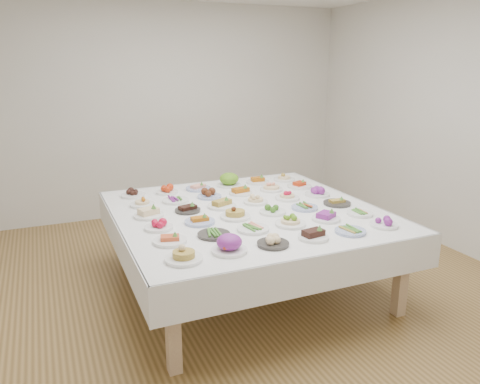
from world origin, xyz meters
name	(u,v)px	position (x,y,z in m)	size (l,w,h in m)	color
room_envelope	(244,86)	(0.00, 0.00, 1.83)	(5.02, 5.02, 2.81)	olive
display_table	(247,217)	(-0.01, -0.09, 0.69)	(2.29, 2.29, 0.75)	white
dish_0	(184,251)	(-0.85, -0.94, 0.81)	(0.25, 0.25, 0.14)	white
dish_1	(229,242)	(-0.51, -0.92, 0.82)	(0.26, 0.26, 0.15)	white
dish_2	(273,241)	(-0.18, -0.93, 0.79)	(0.23, 0.23, 0.09)	#2E2C29
dish_3	(313,233)	(0.16, -0.93, 0.79)	(0.23, 0.23, 0.10)	white
dish_4	(350,230)	(0.49, -0.94, 0.77)	(0.24, 0.24, 0.05)	#4C66B2
dish_5	(384,221)	(0.83, -0.92, 0.79)	(0.22, 0.22, 0.10)	white
dish_6	(170,238)	(-0.85, -0.58, 0.79)	(0.25, 0.25, 0.10)	white
dish_7	(214,233)	(-0.51, -0.59, 0.78)	(0.24, 0.24, 0.06)	#2E2C29
dish_8	(253,228)	(-0.18, -0.59, 0.77)	(0.25, 0.25, 0.06)	white
dish_9	(290,218)	(0.15, -0.60, 0.81)	(0.25, 0.25, 0.13)	white
dish_10	(326,215)	(0.49, -0.60, 0.79)	(0.23, 0.23, 0.10)	white
dish_11	(360,213)	(0.84, -0.60, 0.77)	(0.22, 0.22, 0.05)	white
dish_12	(159,224)	(-0.85, -0.26, 0.79)	(0.22, 0.22, 0.10)	white
dish_13	(200,219)	(-0.51, -0.26, 0.79)	(0.25, 0.25, 0.10)	#4C66B2
dish_14	(235,211)	(-0.19, -0.25, 0.81)	(0.26, 0.26, 0.14)	white
dish_15	(273,208)	(0.16, -0.26, 0.79)	(0.23, 0.23, 0.10)	white
dish_16	(305,206)	(0.48, -0.26, 0.77)	(0.24, 0.24, 0.06)	#4C66B2
dish_17	(337,201)	(0.83, -0.26, 0.79)	(0.25, 0.25, 0.10)	#2E2C29
dish_18	(148,211)	(-0.86, 0.07, 0.80)	(0.25, 0.25, 0.12)	white
dish_19	(188,207)	(-0.51, 0.08, 0.79)	(0.22, 0.22, 0.10)	#2E2C29
dish_20	(222,202)	(-0.18, 0.08, 0.80)	(0.26, 0.26, 0.11)	white
dish_21	(256,197)	(0.15, 0.08, 0.81)	(0.22, 0.22, 0.12)	white
dish_22	(287,194)	(0.49, 0.08, 0.81)	(0.23, 0.23, 0.12)	white
dish_23	(317,190)	(0.83, 0.07, 0.80)	(0.24, 0.24, 0.11)	white
dish_24	(142,201)	(-0.84, 0.41, 0.79)	(0.22, 0.22, 0.11)	white
dish_25	(176,199)	(-0.52, 0.42, 0.77)	(0.25, 0.25, 0.06)	white
dish_26	(209,193)	(-0.18, 0.43, 0.80)	(0.23, 0.23, 0.11)	#4C66B2
dish_27	(241,190)	(0.15, 0.42, 0.80)	(0.23, 0.23, 0.11)	white
dish_28	(271,185)	(0.50, 0.42, 0.81)	(0.23, 0.23, 0.12)	white
dish_29	(299,184)	(0.82, 0.42, 0.79)	(0.25, 0.25, 0.10)	white
dish_30	(133,193)	(-0.86, 0.76, 0.79)	(0.23, 0.23, 0.10)	white
dish_31	(167,189)	(-0.52, 0.75, 0.79)	(0.22, 0.22, 0.10)	white
dish_32	(198,186)	(-0.19, 0.75, 0.79)	(0.25, 0.25, 0.10)	#4C66B2
dish_33	(229,179)	(0.16, 0.75, 0.83)	(0.26, 0.26, 0.15)	white
dish_34	(258,179)	(0.50, 0.76, 0.79)	(0.25, 0.25, 0.11)	white
dish_35	(284,176)	(0.82, 0.75, 0.80)	(0.23, 0.23, 0.11)	white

